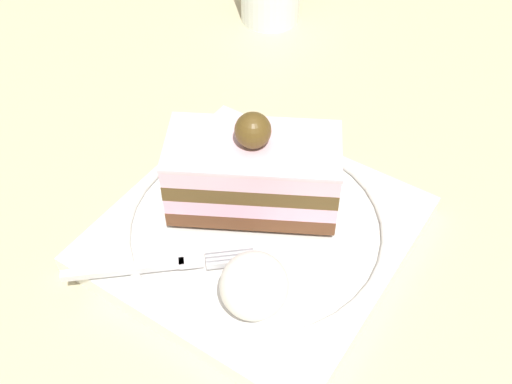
# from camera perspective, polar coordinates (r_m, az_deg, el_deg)

# --- Properties ---
(ground_plane) EXTENTS (2.40, 2.40, 0.00)m
(ground_plane) POSITION_cam_1_polar(r_m,az_deg,el_deg) (0.46, -0.25, -2.39)
(ground_plane) COLOR #C4B98E
(dessert_plate) EXTENTS (0.20, 0.20, 0.02)m
(dessert_plate) POSITION_cam_1_polar(r_m,az_deg,el_deg) (0.44, 0.00, -3.60)
(dessert_plate) COLOR white
(dessert_plate) RESTS_ON ground_plane
(cake_slice) EXTENTS (0.11, 0.13, 0.08)m
(cake_slice) POSITION_cam_1_polar(r_m,az_deg,el_deg) (0.42, -0.00, 1.71)
(cake_slice) COLOR brown
(cake_slice) RESTS_ON dessert_plate
(whipped_cream_dollop) EXTENTS (0.04, 0.04, 0.04)m
(whipped_cream_dollop) POSITION_cam_1_polar(r_m,az_deg,el_deg) (0.37, -0.18, -8.64)
(whipped_cream_dollop) COLOR white
(whipped_cream_dollop) RESTS_ON dessert_plate
(fork) EXTENTS (0.09, 0.10, 0.00)m
(fork) POSITION_cam_1_polar(r_m,az_deg,el_deg) (0.41, -8.41, -6.66)
(fork) COLOR silver
(fork) RESTS_ON dessert_plate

